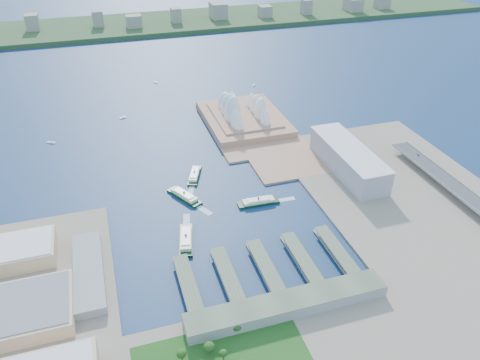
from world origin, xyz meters
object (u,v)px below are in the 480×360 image
object	(u,v)px
car_c	(418,155)
toaster_building	(348,159)
opera_house	(244,105)
ferry_d	(258,201)
ferry_b	(194,174)
ferry_a	(184,195)
ferry_c	(186,238)

from	to	relation	value
car_c	toaster_building	bearing A→B (deg)	174.03
opera_house	ferry_d	world-z (taller)	opera_house
ferry_b	ferry_d	xyz separation A→B (m)	(63.73, -89.51, 0.26)
toaster_building	car_c	xyz separation A→B (m)	(109.00, -11.40, -4.94)
ferry_d	opera_house	bearing A→B (deg)	-11.47
opera_house	ferry_b	distance (m)	192.49
ferry_a	ferry_c	xyz separation A→B (m)	(-16.08, -87.56, 0.17)
opera_house	ferry_d	bearing A→B (deg)	-103.51
toaster_building	ferry_b	bearing A→B (deg)	166.01
ferry_b	ferry_d	distance (m)	109.87
ferry_a	opera_house	bearing A→B (deg)	25.13
toaster_building	ferry_d	world-z (taller)	toaster_building
ferry_b	opera_house	bearing A→B (deg)	71.56
opera_house	ferry_b	bearing A→B (deg)	-129.29
toaster_building	opera_house	bearing A→B (deg)	114.23
ferry_b	ferry_c	size ratio (longest dim) A/B	0.89
ferry_b	car_c	bearing A→B (deg)	9.54
opera_house	car_c	xyz separation A→B (m)	(199.00, -211.40, -16.44)
ferry_c	toaster_building	bearing A→B (deg)	-149.39
ferry_a	car_c	xyz separation A→B (m)	(344.28, -16.21, 10.26)
toaster_building	ferry_b	xyz separation A→B (m)	(-210.67, 52.50, -15.64)
ferry_d	toaster_building	bearing A→B (deg)	-73.82
ferry_a	car_c	world-z (taller)	car_c
ferry_b	ferry_c	xyz separation A→B (m)	(-40.70, -135.26, 0.61)
ferry_b	ferry_d	bearing A→B (deg)	-33.70
ferry_b	car_c	world-z (taller)	car_c
opera_house	toaster_building	world-z (taller)	opera_house
car_c	ferry_a	bearing A→B (deg)	177.30
opera_house	ferry_d	size ratio (longest dim) A/B	3.33
opera_house	ferry_a	world-z (taller)	opera_house
ferry_a	ferry_c	bearing A→B (deg)	-128.62
toaster_building	car_c	bearing A→B (deg)	-5.97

